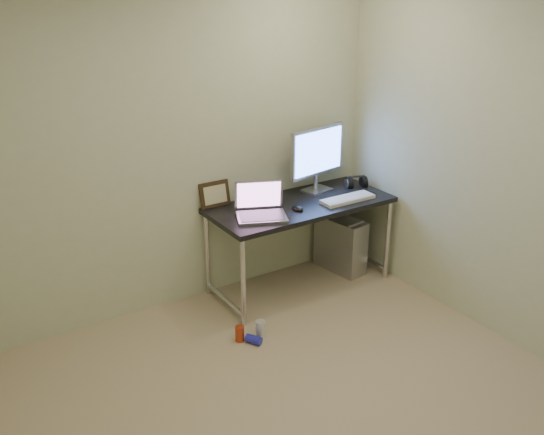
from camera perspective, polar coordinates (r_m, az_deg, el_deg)
The scene contains 18 objects.
floor at distance 3.79m, azimuth 3.21°, elevation -18.74°, with size 3.50×3.50×0.00m, color tan.
wall_back at distance 4.57m, azimuth -9.45°, elevation 6.21°, with size 3.50×0.02×2.50m, color beige.
wall_right at distance 4.34m, azimuth 22.74°, elevation 3.92°, with size 0.02×3.50×2.50m, color beige.
desk at distance 4.92m, azimuth 2.69°, elevation 0.50°, with size 1.51×0.66×0.75m.
tower_computer at distance 5.40m, azimuth 6.45°, elevation -2.50°, with size 0.27×0.49×0.51m.
cable_a at distance 5.47m, azimuth 4.63°, elevation -0.30°, with size 0.01×0.01×0.70m, color black.
cable_b at distance 5.51m, azimuth 5.50°, elevation -0.36°, with size 0.01×0.01×0.72m, color black.
can_red at distance 4.45m, azimuth -3.05°, elevation -10.86°, with size 0.07×0.07×0.12m, color #AC3617.
can_white at distance 4.48m, azimuth -1.10°, elevation -10.45°, with size 0.07×0.07×0.13m, color silver.
can_blue at distance 4.43m, azimuth -1.74°, elevation -11.41°, with size 0.06×0.06×0.11m, color #2528C4.
laptop at distance 4.61m, azimuth -1.09°, elevation 0.88°, with size 0.46×0.43×0.26m.
monitor at distance 5.07m, azimuth 4.29°, elevation 5.97°, with size 0.58×0.21×0.55m.
keyboard at distance 4.96m, azimuth 7.14°, elevation 1.74°, with size 0.46×0.15×0.03m, color silver.
mouse_right at distance 5.14m, azimuth 9.36°, elevation 2.38°, with size 0.07×0.11×0.04m, color black.
mouse_left at distance 4.74m, azimuth 2.43°, elevation 0.96°, with size 0.07×0.12×0.04m, color black.
headphones at distance 5.30m, azimuth 7.94°, elevation 3.25°, with size 0.21×0.12×0.12m.
picture_frame at distance 4.80m, azimuth -5.43°, elevation 2.21°, with size 0.25×0.03×0.20m, color black.
webcam at distance 4.82m, azimuth -3.19°, elevation 2.24°, with size 0.04×0.03×0.12m.
Camera 1 is at (-1.72, -2.30, 2.48)m, focal length 40.00 mm.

